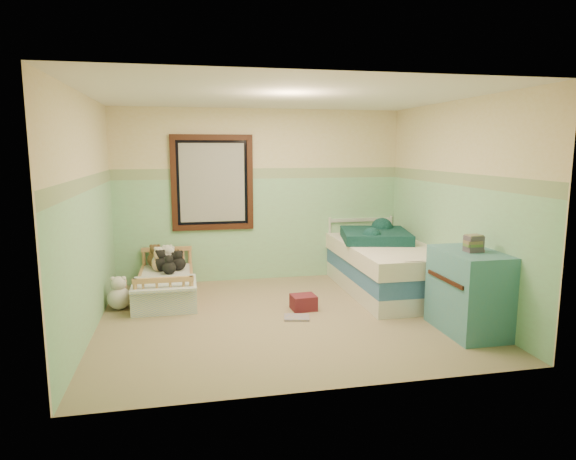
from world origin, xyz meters
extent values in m
cube|color=#807150|center=(0.00, 0.00, -0.01)|extent=(4.20, 3.60, 0.02)
cube|color=white|center=(0.00, 0.00, 2.51)|extent=(4.20, 3.60, 0.02)
cube|color=#D6C287|center=(0.00, 1.80, 1.25)|extent=(4.20, 0.04, 2.50)
cube|color=#D6C287|center=(0.00, -1.80, 1.25)|extent=(4.20, 0.04, 2.50)
cube|color=#D6C287|center=(-2.10, 0.00, 1.25)|extent=(0.04, 3.60, 2.50)
cube|color=#D6C287|center=(2.10, 0.00, 1.25)|extent=(0.04, 3.60, 2.50)
cube|color=#88B889|center=(0.00, 1.79, 0.75)|extent=(4.20, 0.01, 1.50)
cube|color=#4F7E54|center=(0.00, 1.79, 1.57)|extent=(4.20, 0.01, 0.15)
cube|color=black|center=(-0.70, 1.76, 1.45)|extent=(1.16, 0.06, 1.36)
cube|color=#B3B3AB|center=(-0.70, 1.77, 1.45)|extent=(0.92, 0.01, 1.12)
cube|color=tan|center=(-1.37, 1.05, 0.09)|extent=(0.70, 1.40, 0.18)
cube|color=silver|center=(-1.37, 1.05, 0.24)|extent=(0.64, 1.34, 0.12)
cube|color=#8DADDF|center=(-1.37, 0.61, 0.32)|extent=(0.76, 0.70, 0.03)
sphere|color=brown|center=(-1.52, 1.55, 0.41)|extent=(0.22, 0.22, 0.22)
sphere|color=white|center=(-1.32, 1.55, 0.40)|extent=(0.20, 0.20, 0.20)
sphere|color=#D9AB7E|center=(-1.47, 1.33, 0.39)|extent=(0.18, 0.18, 0.18)
sphere|color=black|center=(-1.24, 1.33, 0.38)|extent=(0.17, 0.17, 0.17)
sphere|color=silver|center=(-1.91, 0.70, 0.14)|extent=(0.28, 0.28, 0.28)
sphere|color=#D9AB7E|center=(-1.90, 0.77, 0.12)|extent=(0.24, 0.24, 0.24)
cube|color=silver|center=(1.55, 0.74, 0.11)|extent=(1.06, 2.11, 0.22)
cube|color=#2E5F86|center=(1.55, 0.74, 0.33)|extent=(1.06, 2.11, 0.22)
cube|color=white|center=(1.55, 0.74, 0.55)|extent=(1.10, 2.15, 0.22)
cube|color=black|center=(1.50, 1.04, 0.73)|extent=(1.08, 1.12, 0.14)
cube|color=teal|center=(1.82, -0.84, 0.44)|extent=(0.55, 0.88, 0.88)
cube|color=brown|center=(1.82, -0.87, 0.96)|extent=(0.17, 0.14, 0.17)
cube|color=maroon|center=(0.28, 0.23, 0.09)|extent=(0.31, 0.27, 0.18)
cube|color=gold|center=(0.12, -0.08, 0.01)|extent=(0.33, 0.28, 0.03)
sphere|color=white|center=(-1.36, 1.57, 0.40)|extent=(0.21, 0.21, 0.21)
sphere|color=black|center=(-1.44, 1.32, 0.40)|extent=(0.20, 0.20, 0.20)
sphere|color=black|center=(-1.20, 1.32, 0.39)|extent=(0.18, 0.18, 0.18)
sphere|color=brown|center=(-1.25, 1.59, 0.38)|extent=(0.16, 0.16, 0.16)
sphere|color=black|center=(-1.32, 1.11, 0.39)|extent=(0.18, 0.18, 0.18)
sphere|color=silver|center=(-1.46, 1.41, 0.41)|extent=(0.21, 0.21, 0.21)
camera|label=1|loc=(-1.09, -5.43, 1.94)|focal=31.10mm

